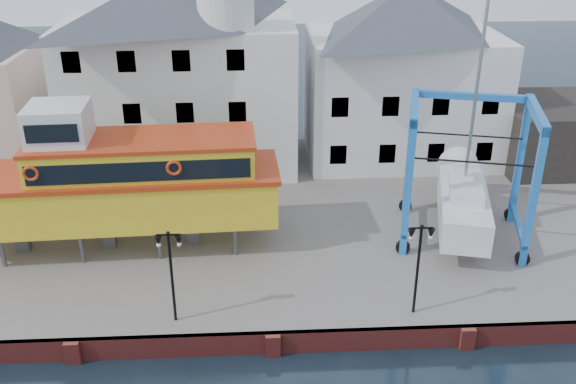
{
  "coord_description": "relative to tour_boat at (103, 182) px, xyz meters",
  "views": [
    {
      "loc": [
        -0.53,
        -20.81,
        17.28
      ],
      "look_at": [
        1.0,
        7.0,
        4.0
      ],
      "focal_mm": 40.0,
      "sensor_mm": 36.0,
      "label": 1
    }
  ],
  "objects": [
    {
      "name": "ground",
      "position": [
        7.87,
        -7.52,
        -4.49
      ],
      "size": [
        140.0,
        140.0,
        0.0
      ],
      "primitive_type": "plane",
      "color": "#16232C",
      "rests_on": "ground"
    },
    {
      "name": "hardstanding",
      "position": [
        7.87,
        3.48,
        -3.99
      ],
      "size": [
        44.0,
        22.0,
        1.0
      ],
      "primitive_type": "cube",
      "color": "slate",
      "rests_on": "ground"
    },
    {
      "name": "quay_wall",
      "position": [
        7.87,
        -7.41,
        -3.99
      ],
      "size": [
        44.0,
        0.47,
        1.0
      ],
      "color": "maroon",
      "rests_on": "ground"
    },
    {
      "name": "building_white_main",
      "position": [
        3.0,
        10.88,
        2.85
      ],
      "size": [
        14.0,
        8.3,
        14.0
      ],
      "color": "white",
      "rests_on": "hardstanding"
    },
    {
      "name": "building_white_right",
      "position": [
        16.87,
        11.48,
        2.11
      ],
      "size": [
        12.0,
        8.0,
        11.2
      ],
      "color": "white",
      "rests_on": "hardstanding"
    },
    {
      "name": "shed_dark",
      "position": [
        26.87,
        9.48,
        -1.49
      ],
      "size": [
        8.0,
        7.0,
        4.0
      ],
      "primitive_type": "cube",
      "color": "black",
      "rests_on": "hardstanding"
    },
    {
      "name": "lamp_post_left",
      "position": [
        3.87,
        -6.32,
        -0.32
      ],
      "size": [
        1.12,
        0.32,
        4.2
      ],
      "color": "black",
      "rests_on": "hardstanding"
    },
    {
      "name": "lamp_post_right",
      "position": [
        13.87,
        -6.32,
        -0.32
      ],
      "size": [
        1.12,
        0.32,
        4.2
      ],
      "color": "black",
      "rests_on": "hardstanding"
    },
    {
      "name": "tour_boat",
      "position": [
        0.0,
        0.0,
        0.0
      ],
      "size": [
        17.17,
        4.8,
        7.4
      ],
      "rotation": [
        0.0,
        0.0,
        0.05
      ],
      "color": "#59595E",
      "rests_on": "hardstanding"
    },
    {
      "name": "travel_lift",
      "position": [
        17.93,
        0.82,
        -1.24
      ],
      "size": [
        7.29,
        9.21,
        13.49
      ],
      "rotation": [
        0.0,
        0.0,
        -0.24
      ],
      "color": "blue",
      "rests_on": "hardstanding"
    }
  ]
}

